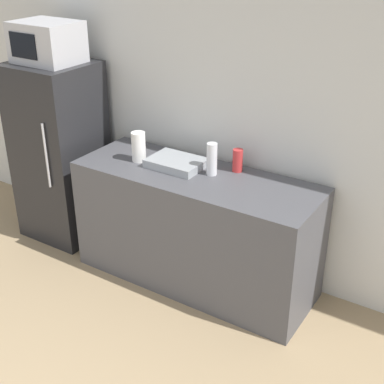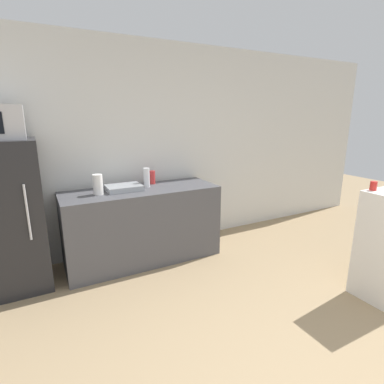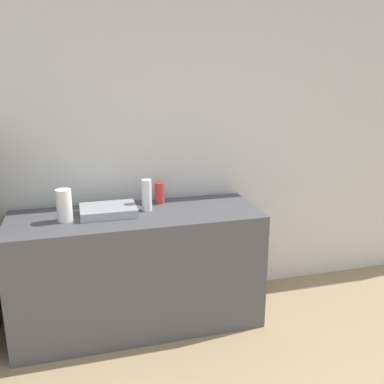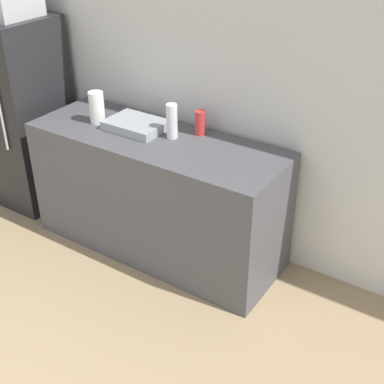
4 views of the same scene
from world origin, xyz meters
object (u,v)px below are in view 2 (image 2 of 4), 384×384
object	(u,v)px
jar	(373,186)
paper_towel_roll	(98,185)
refrigerator	(9,218)
bottle_tall	(147,178)
bottle_short	(152,177)

from	to	relation	value
jar	paper_towel_roll	xyz separation A→B (m)	(-2.16, 1.66, -0.09)
refrigerator	paper_towel_roll	world-z (taller)	refrigerator
bottle_tall	bottle_short	world-z (taller)	bottle_tall
refrigerator	jar	xyz separation A→B (m)	(3.02, -1.69, 0.34)
paper_towel_roll	refrigerator	bearing A→B (deg)	178.30
jar	bottle_short	bearing A→B (deg)	127.63
bottle_short	paper_towel_roll	world-z (taller)	paper_towel_roll
bottle_tall	jar	world-z (taller)	jar
refrigerator	jar	size ratio (longest dim) A/B	18.01
refrigerator	bottle_tall	size ratio (longest dim) A/B	6.47
bottle_tall	bottle_short	xyz separation A→B (m)	(0.13, 0.15, -0.03)
refrigerator	bottle_short	bearing A→B (deg)	7.35
paper_towel_roll	bottle_tall	bearing A→B (deg)	7.88
refrigerator	paper_towel_roll	distance (m)	0.89
bottle_short	jar	world-z (taller)	jar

